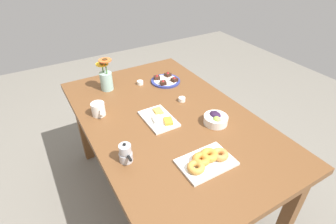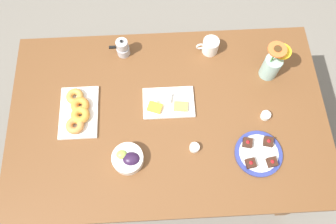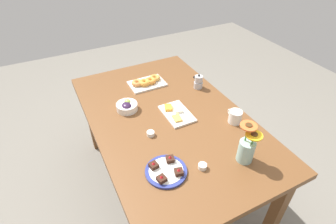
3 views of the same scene
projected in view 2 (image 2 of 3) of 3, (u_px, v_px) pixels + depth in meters
name	position (u px, v px, depth m)	size (l,w,h in m)	color
ground_plane	(168.00, 154.00, 2.33)	(6.00, 6.00, 0.00)	slate
dining_table	(168.00, 121.00, 1.72)	(1.60, 1.00, 0.74)	brown
coffee_mug	(210.00, 46.00, 1.75)	(0.12, 0.09, 0.09)	white
grape_bowl	(128.00, 159.00, 1.53)	(0.15, 0.15, 0.07)	white
cheese_platter	(168.00, 103.00, 1.66)	(0.26, 0.17, 0.03)	white
croissant_platter	(78.00, 111.00, 1.63)	(0.19, 0.28, 0.05)	white
jam_cup_honey	(194.00, 148.00, 1.56)	(0.05, 0.05, 0.03)	white
jam_cup_berry	(266.00, 115.00, 1.63)	(0.05, 0.05, 0.03)	white
dessert_plate	(259.00, 153.00, 1.56)	(0.23, 0.23, 0.05)	navy
flower_vase	(272.00, 65.00, 1.66)	(0.13, 0.10, 0.25)	#99C1B7
moka_pot	(123.00, 48.00, 1.74)	(0.11, 0.07, 0.12)	#B7B7BC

